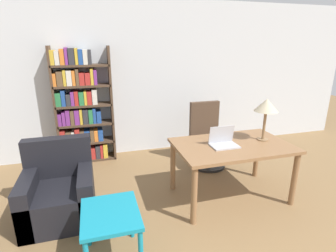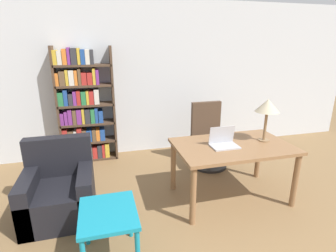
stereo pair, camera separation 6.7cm
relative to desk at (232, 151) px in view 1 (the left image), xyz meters
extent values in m
cube|color=silver|center=(-0.42, 1.93, 0.70)|extent=(8.00, 0.06, 2.70)
cube|color=olive|center=(0.00, 0.00, 0.08)|extent=(1.45, 0.91, 0.04)
cylinder|color=olive|center=(-0.67, -0.39, -0.29)|extent=(0.07, 0.07, 0.70)
cylinder|color=olive|center=(0.67, -0.39, -0.29)|extent=(0.07, 0.07, 0.70)
cylinder|color=olive|center=(-0.67, 0.39, -0.29)|extent=(0.07, 0.07, 0.70)
cylinder|color=olive|center=(0.67, 0.39, -0.29)|extent=(0.07, 0.07, 0.70)
cube|color=#B2B2B7|center=(-0.14, -0.04, 0.11)|extent=(0.33, 0.23, 0.02)
cube|color=#B2B2B7|center=(-0.14, 0.05, 0.23)|extent=(0.33, 0.05, 0.22)
cube|color=white|center=(-0.14, 0.05, 0.23)|extent=(0.30, 0.04, 0.20)
cylinder|color=olive|center=(0.46, 0.03, 0.10)|extent=(0.14, 0.14, 0.01)
cylinder|color=olive|center=(0.46, 0.03, 0.30)|extent=(0.04, 0.04, 0.37)
cone|color=#C6B793|center=(0.46, 0.03, 0.57)|extent=(0.30, 0.30, 0.16)
cylinder|color=black|center=(0.12, 0.93, -0.63)|extent=(0.57, 0.57, 0.04)
cylinder|color=#262626|center=(0.12, 0.93, -0.44)|extent=(0.06, 0.06, 0.33)
cube|color=#4C3828|center=(0.12, 0.93, -0.23)|extent=(0.53, 0.53, 0.10)
cube|color=#4C3828|center=(0.12, 1.15, 0.11)|extent=(0.50, 0.08, 0.58)
cube|color=teal|center=(-1.58, -0.68, -0.14)|extent=(0.51, 0.59, 0.04)
cylinder|color=teal|center=(-1.80, -0.42, -0.40)|extent=(0.04, 0.04, 0.49)
cylinder|color=teal|center=(-1.36, -0.42, -0.40)|extent=(0.04, 0.04, 0.49)
cube|color=black|center=(-2.11, 0.14, -0.45)|extent=(0.77, 0.78, 0.40)
cube|color=black|center=(-2.11, 0.45, 0.00)|extent=(0.77, 0.16, 0.49)
cube|color=black|center=(-2.42, 0.14, -0.36)|extent=(0.16, 0.78, 0.57)
cube|color=black|center=(-1.81, 0.14, -0.36)|extent=(0.16, 0.78, 0.57)
cube|color=#4C3828|center=(-2.24, 1.74, 0.32)|extent=(0.04, 0.28, 1.93)
cube|color=#4C3828|center=(-1.35, 1.74, 0.32)|extent=(0.04, 0.28, 1.93)
cube|color=#4C3828|center=(-1.79, 1.74, -0.63)|extent=(0.89, 0.28, 0.04)
cube|color=brown|center=(-2.17, 1.74, -0.51)|extent=(0.09, 0.24, 0.19)
cube|color=gold|center=(-2.08, 1.74, -0.49)|extent=(0.08, 0.24, 0.25)
cube|color=#2D7F47|center=(-2.01, 1.74, -0.49)|extent=(0.04, 0.24, 0.25)
cube|color=#234C99|center=(-1.94, 1.74, -0.48)|extent=(0.09, 0.24, 0.26)
cube|color=#7F338C|center=(-1.87, 1.74, -0.51)|extent=(0.06, 0.24, 0.20)
cube|color=silver|center=(-1.80, 1.74, -0.51)|extent=(0.06, 0.24, 0.20)
cube|color=#B72D28|center=(-1.72, 1.74, -0.51)|extent=(0.08, 0.24, 0.20)
cube|color=#333338|center=(-1.64, 1.74, -0.50)|extent=(0.07, 0.24, 0.23)
cube|color=#B72D28|center=(-1.58, 1.74, -0.49)|extent=(0.04, 0.24, 0.24)
cube|color=gold|center=(-1.51, 1.74, -0.49)|extent=(0.07, 0.24, 0.25)
cube|color=#4C3828|center=(-1.79, 1.74, -0.31)|extent=(0.89, 0.28, 0.04)
cube|color=#B72D28|center=(-2.18, 1.74, -0.17)|extent=(0.08, 0.24, 0.23)
cube|color=brown|center=(-2.09, 1.74, -0.19)|extent=(0.09, 0.24, 0.20)
cube|color=silver|center=(-2.02, 1.74, -0.19)|extent=(0.05, 0.24, 0.20)
cube|color=#B72D28|center=(-1.95, 1.74, -0.17)|extent=(0.07, 0.24, 0.24)
cube|color=brown|center=(-1.87, 1.74, -0.19)|extent=(0.07, 0.24, 0.20)
cube|color=#234C99|center=(-1.79, 1.74, -0.19)|extent=(0.09, 0.24, 0.19)
cube|color=brown|center=(-1.71, 1.74, -0.19)|extent=(0.06, 0.24, 0.19)
cube|color=orange|center=(-1.65, 1.74, -0.20)|extent=(0.06, 0.24, 0.19)
cube|color=#234C99|center=(-1.57, 1.74, -0.19)|extent=(0.08, 0.24, 0.19)
cube|color=#4C3828|center=(-1.79, 1.74, 0.02)|extent=(0.89, 0.28, 0.04)
cube|color=#7F338C|center=(-2.19, 1.74, 0.13)|extent=(0.05, 0.24, 0.19)
cube|color=#7F338C|center=(-2.13, 1.74, 0.14)|extent=(0.05, 0.24, 0.22)
cube|color=#7F338C|center=(-2.07, 1.74, 0.16)|extent=(0.06, 0.24, 0.25)
cube|color=brown|center=(-2.00, 1.74, 0.15)|extent=(0.06, 0.24, 0.24)
cube|color=#7F338C|center=(-1.93, 1.74, 0.16)|extent=(0.07, 0.24, 0.24)
cube|color=gold|center=(-1.86, 1.74, 0.16)|extent=(0.04, 0.24, 0.25)
cube|color=#333338|center=(-1.79, 1.74, 0.16)|extent=(0.08, 0.24, 0.24)
cube|color=#2D7F47|center=(-1.71, 1.74, 0.15)|extent=(0.07, 0.24, 0.24)
cube|color=#234C99|center=(-1.65, 1.74, 0.16)|extent=(0.05, 0.24, 0.26)
cube|color=#234C99|center=(-1.58, 1.74, 0.13)|extent=(0.07, 0.24, 0.20)
cube|color=#4C3828|center=(-1.79, 1.74, 0.34)|extent=(0.89, 0.28, 0.04)
cube|color=#2D7F47|center=(-2.18, 1.74, 0.46)|extent=(0.08, 0.24, 0.21)
cube|color=#234C99|center=(-2.10, 1.74, 0.48)|extent=(0.06, 0.24, 0.26)
cube|color=#333338|center=(-2.03, 1.74, 0.45)|extent=(0.07, 0.24, 0.18)
cube|color=#7F338C|center=(-1.96, 1.74, 0.47)|extent=(0.05, 0.24, 0.22)
cube|color=#B72D28|center=(-1.90, 1.74, 0.47)|extent=(0.06, 0.24, 0.23)
cube|color=#2D7F47|center=(-1.83, 1.74, 0.46)|extent=(0.07, 0.24, 0.21)
cube|color=gold|center=(-1.76, 1.74, 0.47)|extent=(0.04, 0.24, 0.22)
cube|color=#B72D28|center=(-1.70, 1.74, 0.46)|extent=(0.07, 0.24, 0.22)
cube|color=silver|center=(-1.62, 1.74, 0.48)|extent=(0.08, 0.24, 0.24)
cube|color=#4C3828|center=(-1.79, 1.74, 0.66)|extent=(0.89, 0.28, 0.04)
cube|color=orange|center=(-2.19, 1.74, 0.78)|extent=(0.05, 0.24, 0.20)
cube|color=brown|center=(-2.12, 1.74, 0.79)|extent=(0.09, 0.24, 0.23)
cube|color=gold|center=(-2.05, 1.74, 0.80)|extent=(0.04, 0.24, 0.24)
cube|color=silver|center=(-1.98, 1.74, 0.80)|extent=(0.08, 0.24, 0.24)
cube|color=orange|center=(-1.91, 1.74, 0.79)|extent=(0.05, 0.24, 0.23)
cube|color=brown|center=(-1.86, 1.74, 0.81)|extent=(0.05, 0.24, 0.26)
cube|color=#B72D28|center=(-1.79, 1.74, 0.78)|extent=(0.08, 0.24, 0.20)
cube|color=#B72D28|center=(-1.70, 1.74, 0.77)|extent=(0.08, 0.24, 0.19)
cube|color=gold|center=(-1.63, 1.74, 0.81)|extent=(0.04, 0.24, 0.26)
cube|color=#7F338C|center=(-1.58, 1.74, 0.80)|extent=(0.05, 0.24, 0.24)
cube|color=#4C3828|center=(-1.79, 1.74, 0.98)|extent=(0.89, 0.28, 0.04)
cube|color=gold|center=(-2.19, 1.74, 1.11)|extent=(0.06, 0.24, 0.22)
cube|color=silver|center=(-2.12, 1.74, 1.10)|extent=(0.07, 0.24, 0.21)
cube|color=orange|center=(-2.05, 1.74, 1.12)|extent=(0.07, 0.24, 0.24)
cube|color=#7F338C|center=(-1.99, 1.74, 1.13)|extent=(0.04, 0.24, 0.26)
cube|color=#333338|center=(-1.91, 1.74, 1.12)|extent=(0.09, 0.24, 0.25)
cube|color=gold|center=(-1.84, 1.74, 1.12)|extent=(0.04, 0.24, 0.25)
cube|color=#234C99|center=(-1.78, 1.74, 1.11)|extent=(0.07, 0.24, 0.23)
cube|color=silver|center=(-1.71, 1.74, 1.11)|extent=(0.07, 0.24, 0.23)
cube|color=#333338|center=(-1.64, 1.74, 1.11)|extent=(0.05, 0.24, 0.22)
camera|label=1|loc=(-1.65, -2.74, 1.30)|focal=28.00mm
camera|label=2|loc=(-1.58, -2.75, 1.30)|focal=28.00mm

